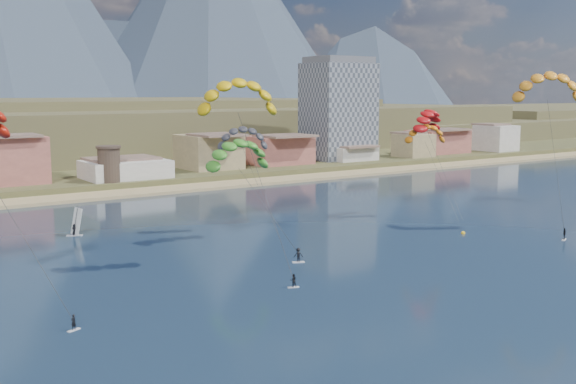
{
  "coord_description": "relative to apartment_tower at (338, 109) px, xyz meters",
  "views": [
    {
      "loc": [
        -50.04,
        -41.09,
        23.04
      ],
      "look_at": [
        0.0,
        32.0,
        10.0
      ],
      "focal_mm": 42.36,
      "sensor_mm": 36.0,
      "label": 1
    }
  ],
  "objects": [
    {
      "name": "apartment_tower",
      "position": [
        0.0,
        0.0,
        0.0
      ],
      "size": [
        20.0,
        16.0,
        32.0
      ],
      "color": "gray",
      "rests_on": "ground"
    },
    {
      "name": "kitesurfer_orange",
      "position": [
        -34.16,
        -98.91,
        6.83
      ],
      "size": [
        12.74,
        14.71,
        27.73
      ],
      "color": "silver",
      "rests_on": "ground"
    },
    {
      "name": "kitesurfer_yellow",
      "position": [
        -90.87,
        -93.3,
        5.28
      ],
      "size": [
        11.57,
        15.65,
        26.41
      ],
      "color": "silver",
      "rests_on": "ground"
    },
    {
      "name": "ground",
      "position": [
        -85.0,
        -128.0,
        -17.82
      ],
      "size": [
        2400.0,
        2400.0,
        0.0
      ],
      "primitive_type": "plane",
      "color": "black",
      "rests_on": "ground"
    },
    {
      "name": "distant_kite_orange",
      "position": [
        -43.66,
        -80.37,
        -1.73
      ],
      "size": [
        8.5,
        6.98,
        18.78
      ],
      "color": "#262626",
      "rests_on": "ground"
    },
    {
      "name": "distant_kite_red",
      "position": [
        -42.72,
        -79.82,
        0.69
      ],
      "size": [
        9.95,
        7.63,
        21.4
      ],
      "color": "#262626",
      "rests_on": "ground"
    },
    {
      "name": "watchtower",
      "position": [
        -80.0,
        -14.0,
        -11.45
      ],
      "size": [
        5.82,
        5.82,
        8.6
      ],
      "color": "#47382D",
      "rests_on": "ground"
    },
    {
      "name": "kitesurfer_green",
      "position": [
        -82.57,
        -79.08,
        -3.66
      ],
      "size": [
        11.07,
        19.23,
        20.25
      ],
      "color": "silver",
      "rests_on": "ground"
    },
    {
      "name": "beach",
      "position": [
        -85.0,
        -22.0,
        -17.57
      ],
      "size": [
        2200.0,
        12.0,
        0.9
      ],
      "color": "tan",
      "rests_on": "ground"
    },
    {
      "name": "distant_kite_dark",
      "position": [
        -78.44,
        -73.31,
        -1.56
      ],
      "size": [
        9.21,
        7.27,
        19.1
      ],
      "color": "#262626",
      "rests_on": "ground"
    },
    {
      "name": "foothills",
      "position": [
        -62.61,
        104.47,
        -8.74
      ],
      "size": [
        940.0,
        210.0,
        18.0
      ],
      "color": "brown",
      "rests_on": "ground"
    },
    {
      "name": "buoy",
      "position": [
        -49.56,
        -95.2,
        -17.71
      ],
      "size": [
        0.67,
        0.67,
        0.67
      ],
      "color": "yellow",
      "rests_on": "ground"
    },
    {
      "name": "windsurfer",
      "position": [
        -102.57,
        -60.65,
        -16.39
      ],
      "size": [
        2.78,
        2.88,
        4.5
      ],
      "color": "silver",
      "rests_on": "ground"
    }
  ]
}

